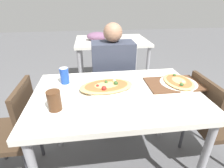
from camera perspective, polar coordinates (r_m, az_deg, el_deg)
name	(u,v)px	position (r m, az deg, el deg)	size (l,w,h in m)	color
ground_plane	(116,167)	(1.74, 1.34, -25.45)	(14.00, 14.00, 0.00)	#59595B
dining_table	(117,103)	(1.27, 1.67, -6.14)	(1.17, 0.77, 0.77)	silver
chair_far_seated	(112,84)	(1.99, -0.13, -0.01)	(0.40, 0.40, 0.83)	#3F2D1E
chair_side_left	(14,129)	(1.55, -29.44, -12.69)	(0.40, 0.40, 0.83)	#3F2D1E
chair_side_right	(211,119)	(1.66, 29.71, -9.93)	(0.40, 0.40, 0.83)	#3F2D1E
person_seated	(113,71)	(1.81, 0.31, 4.18)	(0.42, 0.27, 1.16)	#2D2D38
pizza_main	(107,86)	(1.26, -1.78, -0.82)	(0.42, 0.29, 0.06)	white
soda_can	(65,76)	(1.38, -15.24, 2.65)	(0.07, 0.07, 0.12)	#1E47B2
drink_glass	(54,101)	(1.07, -18.34, -5.16)	(0.08, 0.08, 0.12)	#4C2D19
serving_tray	(173,84)	(1.41, 19.38, 0.07)	(0.40, 0.26, 0.01)	brown
pizza_second	(179,82)	(1.42, 20.91, 0.58)	(0.28, 0.29, 0.05)	white
background_table	(109,44)	(2.80, -0.99, 13.06)	(1.10, 0.80, 0.89)	silver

